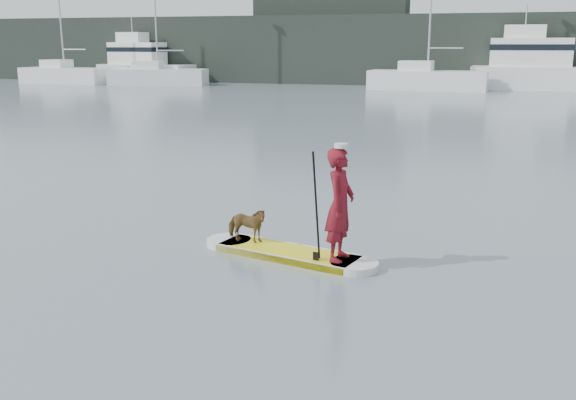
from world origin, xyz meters
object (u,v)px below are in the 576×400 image
(dog, at_px, (247,225))
(sailboat_d, at_px, (426,78))
(motor_yacht_b, at_px, (142,64))
(paddler, at_px, (340,205))
(paddleboard, at_px, (288,253))
(sailboat_a, at_px, (64,74))
(motor_yacht_a, at_px, (538,66))
(sailboat_b, at_px, (157,75))

(dog, distance_m, sailboat_d, 41.41)
(motor_yacht_b, bearing_deg, paddler, -50.00)
(motor_yacht_b, bearing_deg, dog, -51.39)
(sailboat_d, relative_size, motor_yacht_b, 1.40)
(paddleboard, height_order, sailboat_a, sailboat_a)
(sailboat_a, xyz_separation_m, motor_yacht_a, (40.59, 3.43, 1.00))
(sailboat_a, xyz_separation_m, sailboat_b, (9.01, 0.69, 0.03))
(dog, xyz_separation_m, sailboat_a, (-32.26, 40.98, 0.41))
(sailboat_a, relative_size, sailboat_d, 0.91)
(paddler, distance_m, dog, 1.93)
(sailboat_a, bearing_deg, sailboat_b, 8.50)
(sailboat_b, bearing_deg, sailboat_a, 175.53)
(paddleboard, height_order, dog, dog)
(paddler, distance_m, sailboat_d, 41.91)
(sailboat_d, bearing_deg, paddler, -83.59)
(sailboat_d, distance_m, motor_yacht_a, 8.88)
(paddleboard, xyz_separation_m, sailboat_d, (-0.81, 41.63, 0.89))
(motor_yacht_b, bearing_deg, sailboat_b, -37.03)
(paddleboard, bearing_deg, dog, -180.00)
(sailboat_d, distance_m, motor_yacht_b, 26.67)
(paddler, height_order, sailboat_d, sailboat_d)
(dog, distance_m, sailboat_b, 47.72)
(paddler, xyz_separation_m, motor_yacht_b, (-28.19, 45.31, 0.65))
(dog, height_order, sailboat_b, sailboat_b)
(sailboat_b, bearing_deg, sailboat_d, -9.45)
(sailboat_d, bearing_deg, sailboat_a, -175.22)
(sailboat_b, height_order, sailboat_d, sailboat_d)
(paddler, xyz_separation_m, sailboat_d, (-1.75, 41.87, -0.09))
(dog, height_order, sailboat_a, sailboat_a)
(sailboat_d, bearing_deg, sailboat_b, -176.62)
(sailboat_b, height_order, motor_yacht_a, sailboat_b)
(paddleboard, distance_m, paddler, 1.38)
(paddleboard, xyz_separation_m, paddler, (0.94, -0.24, 0.98))
(dog, relative_size, motor_yacht_b, 0.08)
(dog, height_order, motor_yacht_a, motor_yacht_a)
(sailboat_a, xyz_separation_m, sailboat_d, (32.28, 0.43, 0.11))
(sailboat_a, distance_m, sailboat_b, 9.03)
(paddleboard, distance_m, sailboat_a, 52.84)
(paddler, height_order, dog, paddler)
(paddleboard, height_order, motor_yacht_b, motor_yacht_b)
(paddleboard, bearing_deg, sailboat_a, 143.30)
(sailboat_b, bearing_deg, dog, -69.66)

